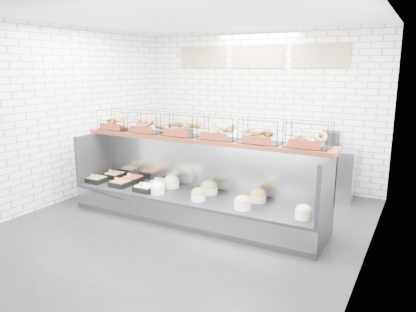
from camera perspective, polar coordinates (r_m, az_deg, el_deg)
The scene contains 5 objects.
ground at distance 6.10m, azimuth -3.42°, elevation -9.83°, with size 5.50×5.50×0.00m, color black.
room_shell at distance 6.17m, azimuth -0.65°, elevation 10.10°, with size 5.02×5.51×3.01m.
display_case at distance 6.27m, azimuth -1.89°, elevation -6.01°, with size 4.00×0.90×1.20m.
bagel_shelf at distance 6.16m, azimuth -1.04°, elevation 3.78°, with size 4.10×0.50×0.40m.
prep_counter at distance 8.02m, azimuth 5.77°, elevation -0.89°, with size 4.00×0.60×1.20m.
Camera 1 is at (3.03, -4.77, 2.31)m, focal length 35.00 mm.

